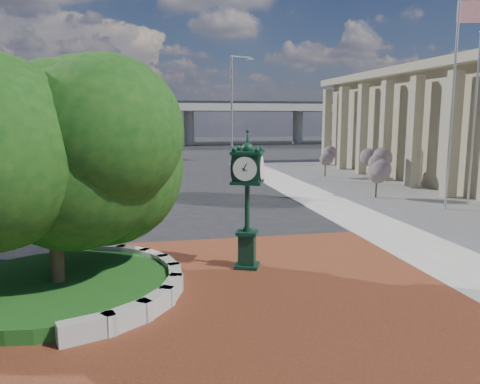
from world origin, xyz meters
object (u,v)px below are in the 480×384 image
object	(u,v)px
street_lamp_near	(234,107)
street_lamp_far	(135,109)
post_clock	(247,195)
flagpole_b	(474,118)
parked_car	(166,153)
flagpole_a	(453,102)

from	to	relation	value
street_lamp_near	street_lamp_far	world-z (taller)	street_lamp_far
post_clock	street_lamp_far	size ratio (longest dim) A/B	0.45
flagpole_b	street_lamp_far	distance (m)	38.01
post_clock	flagpole_b	distance (m)	16.77
street_lamp_near	street_lamp_far	size ratio (longest dim) A/B	0.99
parked_car	flagpole_a	world-z (taller)	flagpole_a
post_clock	parked_car	size ratio (longest dim) A/B	1.04
street_lamp_far	flagpole_b	bearing A→B (deg)	-60.66
flagpole_a	street_lamp_far	size ratio (longest dim) A/B	1.12
flagpole_a	street_lamp_near	distance (m)	17.98
flagpole_a	flagpole_b	distance (m)	2.32
street_lamp_near	street_lamp_far	xyz separation A→B (m)	(-8.17, 18.08, 0.06)
flagpole_b	street_lamp_far	size ratio (longest dim) A/B	0.96
post_clock	street_lamp_far	bearing A→B (deg)	95.83
post_clock	street_lamp_far	world-z (taller)	street_lamp_far
post_clock	flagpole_b	bearing A→B (deg)	29.93
post_clock	flagpole_a	xyz separation A→B (m)	(12.39, 7.45, 3.21)
street_lamp_far	parked_car	bearing A→B (deg)	-21.47
post_clock	flagpole_a	size ratio (longest dim) A/B	0.40
parked_car	flagpole_a	distance (m)	35.58
parked_car	street_lamp_near	bearing A→B (deg)	-59.11
parked_car	street_lamp_near	world-z (taller)	street_lamp_near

